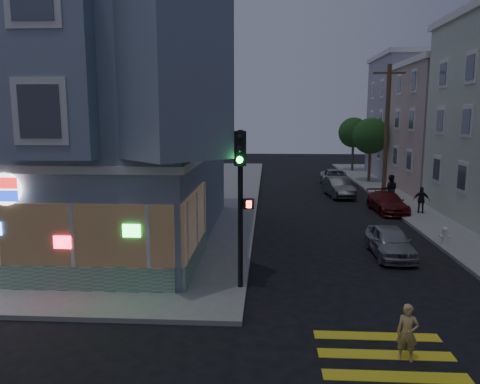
# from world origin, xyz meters

# --- Properties ---
(ground) EXTENTS (120.00, 120.00, 0.00)m
(ground) POSITION_xyz_m (0.00, 0.00, 0.00)
(ground) COLOR black
(ground) RESTS_ON ground
(sidewalk_nw) EXTENTS (33.00, 42.00, 0.15)m
(sidewalk_nw) POSITION_xyz_m (-13.50, 23.00, 0.07)
(sidewalk_nw) COLOR gray
(sidewalk_nw) RESTS_ON ground
(corner_building) EXTENTS (14.60, 14.60, 11.40)m
(corner_building) POSITION_xyz_m (-6.00, 10.98, 5.82)
(corner_building) COLOR gray
(corner_building) RESTS_ON sidewalk_nw
(row_house_d) EXTENTS (12.00, 8.60, 10.50)m
(row_house_d) POSITION_xyz_m (19.50, 34.00, 5.40)
(row_house_d) COLOR #92909E
(row_house_d) RESTS_ON sidewalk_ne
(utility_pole) EXTENTS (2.20, 0.30, 9.00)m
(utility_pole) POSITION_xyz_m (12.00, 24.00, 4.80)
(utility_pole) COLOR #4C3826
(utility_pole) RESTS_ON sidewalk_ne
(street_tree_near) EXTENTS (3.00, 3.00, 5.30)m
(street_tree_near) POSITION_xyz_m (12.20, 30.00, 3.94)
(street_tree_near) COLOR #4C3826
(street_tree_near) RESTS_ON sidewalk_ne
(street_tree_far) EXTENTS (3.00, 3.00, 5.30)m
(street_tree_far) POSITION_xyz_m (12.20, 38.00, 3.94)
(street_tree_far) COLOR #4C3826
(street_tree_far) RESTS_ON sidewalk_ne
(running_child) EXTENTS (0.56, 0.45, 1.35)m
(running_child) POSITION_xyz_m (6.92, 0.50, 0.68)
(running_child) COLOR tan
(running_child) RESTS_ON ground
(pedestrian_a) EXTENTS (1.04, 0.89, 1.85)m
(pedestrian_a) POSITION_xyz_m (11.30, 19.47, 1.08)
(pedestrian_a) COLOR black
(pedestrian_a) RESTS_ON sidewalk_ne
(pedestrian_b) EXTENTS (0.95, 0.61, 1.50)m
(pedestrian_b) POSITION_xyz_m (12.38, 16.81, 0.90)
(pedestrian_b) COLOR black
(pedestrian_b) RESTS_ON sidewalk_ne
(parked_car_a) EXTENTS (1.50, 3.64, 1.23)m
(parked_car_a) POSITION_xyz_m (8.60, 8.75, 0.62)
(parked_car_a) COLOR #9A9CA1
(parked_car_a) RESTS_ON ground
(parked_car_b) EXTENTS (1.92, 4.28, 1.36)m
(parked_car_b) POSITION_xyz_m (8.60, 22.83, 0.68)
(parked_car_b) COLOR #3B3D41
(parked_car_b) RESTS_ON ground
(parked_car_c) EXTENTS (1.94, 4.15, 1.17)m
(parked_car_c) POSITION_xyz_m (10.70, 17.63, 0.59)
(parked_car_c) COLOR maroon
(parked_car_c) RESTS_ON ground
(parked_car_d) EXTENTS (2.35, 4.79, 1.31)m
(parked_car_d) POSITION_xyz_m (9.08, 28.03, 0.65)
(parked_car_d) COLOR #A6ABB1
(parked_car_d) RESTS_ON ground
(traffic_signal) EXTENTS (0.63, 0.57, 5.05)m
(traffic_signal) POSITION_xyz_m (2.82, 4.48, 3.57)
(traffic_signal) COLOR black
(traffic_signal) RESTS_ON sidewalk_nw
(fire_hydrant) EXTENTS (0.44, 0.26, 0.77)m
(fire_hydrant) POSITION_xyz_m (11.30, 10.20, 0.55)
(fire_hydrant) COLOR white
(fire_hydrant) RESTS_ON sidewalk_ne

